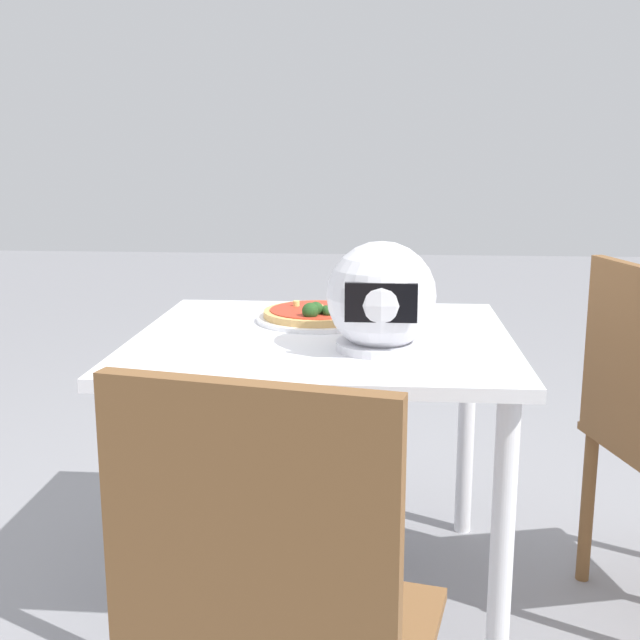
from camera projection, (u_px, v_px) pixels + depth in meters
The scene contains 6 objects.
ground_plane at pixel (323, 589), 2.15m from camera, with size 14.00×14.00×0.00m, color gray.
dining_table at pixel (323, 370), 2.02m from camera, with size 0.94×0.87×0.71m.
pizza_plate at pixel (317, 319), 2.16m from camera, with size 0.33×0.33×0.01m, color white.
pizza at pixel (317, 313), 2.15m from camera, with size 0.29×0.29×0.06m.
motorcycle_helmet at pixel (381, 299), 1.83m from camera, with size 0.25×0.25×0.25m.
chair_far at pixel (275, 637), 1.10m from camera, with size 0.47×0.47×0.90m.
Camera 1 is at (-0.15, 1.95, 1.17)m, focal length 44.75 mm.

